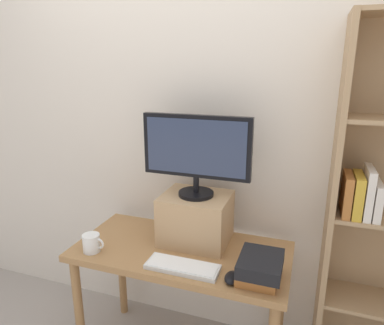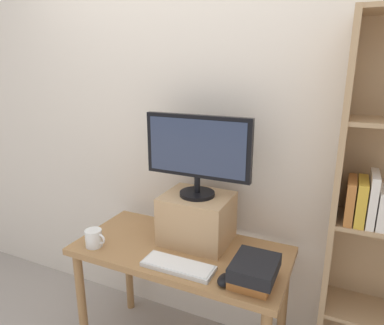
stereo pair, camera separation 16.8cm
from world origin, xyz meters
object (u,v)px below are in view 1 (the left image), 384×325
object	(u,v)px
computer_mouse	(232,278)
book_stack	(260,267)
desk	(182,265)
keyboard	(183,267)
coffee_mug	(92,243)
riser_box	(196,218)
computer_monitor	(196,151)

from	to	relation	value
computer_mouse	book_stack	distance (m)	0.14
desk	keyboard	xyz separation A→B (m)	(0.07, -0.18, 0.11)
desk	computer_mouse	bearing A→B (deg)	-31.23
book_stack	coffee_mug	bearing A→B (deg)	-177.10
riser_box	computer_monitor	bearing A→B (deg)	-90.00
riser_box	book_stack	bearing A→B (deg)	-32.37
keyboard	book_stack	world-z (taller)	book_stack
desk	book_stack	bearing A→B (deg)	-17.42
book_stack	computer_monitor	bearing A→B (deg)	147.79
desk	computer_mouse	world-z (taller)	computer_mouse
desk	book_stack	world-z (taller)	book_stack
desk	keyboard	world-z (taller)	keyboard
computer_monitor	book_stack	world-z (taller)	computer_monitor
keyboard	riser_box	bearing A→B (deg)	95.73
computer_monitor	keyboard	world-z (taller)	computer_monitor
riser_box	desk	bearing A→B (deg)	-112.25
computer_mouse	desk	bearing A→B (deg)	148.77
computer_mouse	coffee_mug	xyz separation A→B (m)	(-0.76, 0.01, 0.03)
computer_mouse	coffee_mug	distance (m)	0.76
desk	coffee_mug	bearing A→B (deg)	-157.47
riser_box	computer_mouse	world-z (taller)	riser_box
book_stack	coffee_mug	xyz separation A→B (m)	(-0.88, -0.04, -0.01)
riser_box	keyboard	xyz separation A→B (m)	(0.03, -0.29, -0.13)
coffee_mug	computer_monitor	bearing A→B (deg)	31.07
computer_monitor	keyboard	distance (m)	0.59
desk	computer_monitor	size ratio (longest dim) A/B	1.97
computer_mouse	book_stack	bearing A→B (deg)	26.38
coffee_mug	book_stack	bearing A→B (deg)	2.90
desk	keyboard	bearing A→B (deg)	-67.26
riser_box	computer_monitor	xyz separation A→B (m)	(0.00, -0.00, 0.39)
computer_monitor	book_stack	size ratio (longest dim) A/B	2.48
computer_monitor	desk	bearing A→B (deg)	-112.52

